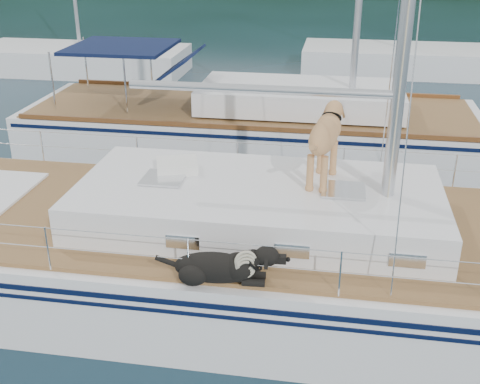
# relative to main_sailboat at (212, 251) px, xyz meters

# --- Properties ---
(ground) EXTENTS (120.00, 120.00, 0.00)m
(ground) POSITION_rel_main_sailboat_xyz_m (-0.11, 0.00, -0.68)
(ground) COLOR black
(ground) RESTS_ON ground
(main_sailboat) EXTENTS (12.00, 3.82, 14.01)m
(main_sailboat) POSITION_rel_main_sailboat_xyz_m (0.00, 0.00, 0.00)
(main_sailboat) COLOR white
(main_sailboat) RESTS_ON ground
(neighbor_sailboat) EXTENTS (11.00, 3.50, 13.30)m
(neighbor_sailboat) POSITION_rel_main_sailboat_xyz_m (-0.25, 6.29, -0.06)
(neighbor_sailboat) COLOR white
(neighbor_sailboat) RESTS_ON ground
(bg_boat_west) EXTENTS (8.00, 3.00, 11.65)m
(bg_boat_west) POSITION_rel_main_sailboat_xyz_m (-8.11, 14.00, -0.24)
(bg_boat_west) COLOR white
(bg_boat_west) RESTS_ON ground
(bg_boat_center) EXTENTS (7.20, 3.00, 11.65)m
(bg_boat_center) POSITION_rel_main_sailboat_xyz_m (3.89, 16.00, -0.23)
(bg_boat_center) COLOR white
(bg_boat_center) RESTS_ON ground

